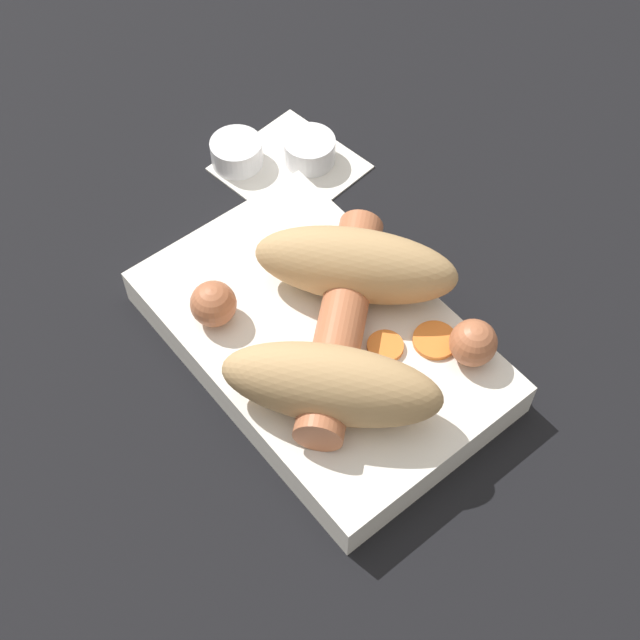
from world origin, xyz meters
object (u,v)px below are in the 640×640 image
(bread_roll, at_px, (344,322))
(sausage, at_px, (341,323))
(condiment_cup_far, at_px, (237,154))
(food_tray, at_px, (320,341))
(condiment_cup_near, at_px, (309,152))

(bread_roll, xyz_separation_m, sausage, (-0.01, 0.00, -0.01))
(sausage, distance_m, condiment_cup_far, 0.22)
(food_tray, height_order, bread_roll, bread_roll)
(bread_roll, relative_size, sausage, 1.21)
(bread_roll, height_order, condiment_cup_near, bread_roll)
(bread_roll, height_order, sausage, bread_roll)
(sausage, bearing_deg, condiment_cup_near, 147.63)
(condiment_cup_near, relative_size, condiment_cup_far, 1.00)
(condiment_cup_near, xyz_separation_m, condiment_cup_far, (-0.04, -0.05, 0.00))
(condiment_cup_far, bearing_deg, sausage, -15.90)
(sausage, height_order, condiment_cup_far, sausage)
(condiment_cup_near, height_order, condiment_cup_far, same)
(food_tray, bearing_deg, sausage, 25.99)
(sausage, distance_m, condiment_cup_near, 0.20)
(sausage, height_order, condiment_cup_near, sausage)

